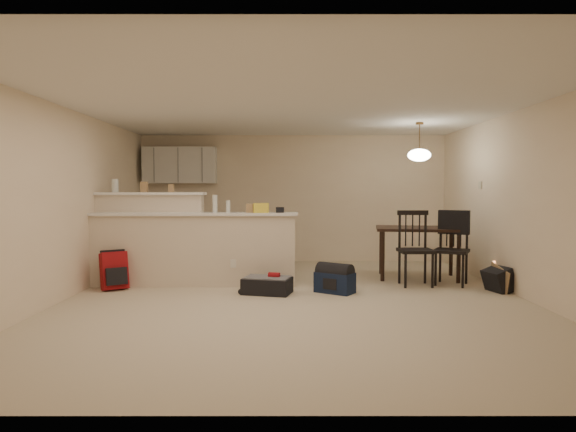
{
  "coord_description": "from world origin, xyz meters",
  "views": [
    {
      "loc": [
        -0.1,
        -6.68,
        1.44
      ],
      "look_at": [
        -0.1,
        0.7,
        1.05
      ],
      "focal_mm": 32.0,
      "sensor_mm": 36.0,
      "label": 1
    }
  ],
  "objects_px": {
    "dining_chair_far": "(451,249)",
    "pendant_lamp": "(419,154)",
    "navy_duffel": "(335,283)",
    "dining_table": "(418,233)",
    "suitcase": "(267,286)",
    "red_backpack": "(114,271)",
    "black_daypack": "(499,280)",
    "dining_chair_near": "(416,248)"
  },
  "relations": [
    {
      "from": "pendant_lamp",
      "to": "dining_chair_near",
      "type": "xyz_separation_m",
      "value": [
        -0.2,
        -0.64,
        -1.43
      ]
    },
    {
      "from": "pendant_lamp",
      "to": "dining_chair_near",
      "type": "distance_m",
      "value": 1.58
    },
    {
      "from": "suitcase",
      "to": "dining_table",
      "type": "bearing_deg",
      "value": 41.4
    },
    {
      "from": "dining_chair_far",
      "to": "dining_table",
      "type": "bearing_deg",
      "value": 147.81
    },
    {
      "from": "red_backpack",
      "to": "navy_duffel",
      "type": "height_order",
      "value": "red_backpack"
    },
    {
      "from": "dining_table",
      "to": "black_daypack",
      "type": "bearing_deg",
      "value": -43.67
    },
    {
      "from": "dining_table",
      "to": "black_daypack",
      "type": "distance_m",
      "value": 1.5
    },
    {
      "from": "dining_table",
      "to": "black_daypack",
      "type": "relative_size",
      "value": 3.86
    },
    {
      "from": "pendant_lamp",
      "to": "red_backpack",
      "type": "xyz_separation_m",
      "value": [
        -4.59,
        -0.93,
        -1.72
      ]
    },
    {
      "from": "dining_chair_near",
      "to": "suitcase",
      "type": "xyz_separation_m",
      "value": [
        -2.19,
        -0.57,
        -0.45
      ]
    },
    {
      "from": "dining_table",
      "to": "suitcase",
      "type": "bearing_deg",
      "value": -144.37
    },
    {
      "from": "dining_table",
      "to": "pendant_lamp",
      "type": "relative_size",
      "value": 2.32
    },
    {
      "from": "navy_duffel",
      "to": "dining_chair_far",
      "type": "bearing_deg",
      "value": 51.71
    },
    {
      "from": "dining_chair_far",
      "to": "black_daypack",
      "type": "height_order",
      "value": "dining_chair_far"
    },
    {
      "from": "dining_chair_far",
      "to": "navy_duffel",
      "type": "distance_m",
      "value": 1.93
    },
    {
      "from": "dining_table",
      "to": "dining_chair_far",
      "type": "xyz_separation_m",
      "value": [
        0.35,
        -0.58,
        -0.18
      ]
    },
    {
      "from": "dining_table",
      "to": "navy_duffel",
      "type": "bearing_deg",
      "value": -132.7
    },
    {
      "from": "suitcase",
      "to": "navy_duffel",
      "type": "bearing_deg",
      "value": 17.81
    },
    {
      "from": "dining_chair_far",
      "to": "red_backpack",
      "type": "relative_size",
      "value": 2.05
    },
    {
      "from": "red_backpack",
      "to": "dining_chair_near",
      "type": "bearing_deg",
      "value": -27.95
    },
    {
      "from": "dining_chair_far",
      "to": "pendant_lamp",
      "type": "bearing_deg",
      "value": 147.81
    },
    {
      "from": "pendant_lamp",
      "to": "dining_chair_far",
      "type": "height_order",
      "value": "pendant_lamp"
    },
    {
      "from": "dining_chair_near",
      "to": "black_daypack",
      "type": "height_order",
      "value": "dining_chair_near"
    },
    {
      "from": "suitcase",
      "to": "black_daypack",
      "type": "height_order",
      "value": "black_daypack"
    },
    {
      "from": "dining_chair_near",
      "to": "dining_table",
      "type": "bearing_deg",
      "value": 71.85
    },
    {
      "from": "dining_table",
      "to": "pendant_lamp",
      "type": "xyz_separation_m",
      "value": [
        -0.0,
        0.0,
        1.26
      ]
    },
    {
      "from": "dining_chair_near",
      "to": "red_backpack",
      "type": "distance_m",
      "value": 4.41
    },
    {
      "from": "navy_duffel",
      "to": "dining_table",
      "type": "bearing_deg",
      "value": 72.69
    },
    {
      "from": "dining_chair_far",
      "to": "red_backpack",
      "type": "bearing_deg",
      "value": -149.32
    },
    {
      "from": "dining_table",
      "to": "dining_chair_far",
      "type": "distance_m",
      "value": 0.71
    },
    {
      "from": "dining_chair_near",
      "to": "suitcase",
      "type": "relative_size",
      "value": 1.74
    },
    {
      "from": "dining_chair_near",
      "to": "dining_chair_far",
      "type": "bearing_deg",
      "value": 5.02
    },
    {
      "from": "pendant_lamp",
      "to": "dining_chair_far",
      "type": "xyz_separation_m",
      "value": [
        0.35,
        -0.58,
        -1.44
      ]
    },
    {
      "from": "dining_chair_far",
      "to": "suitcase",
      "type": "xyz_separation_m",
      "value": [
        -2.73,
        -0.63,
        -0.44
      ]
    },
    {
      "from": "dining_table",
      "to": "suitcase",
      "type": "height_order",
      "value": "dining_table"
    },
    {
      "from": "red_backpack",
      "to": "black_daypack",
      "type": "height_order",
      "value": "red_backpack"
    },
    {
      "from": "dining_chair_far",
      "to": "navy_duffel",
      "type": "xyz_separation_m",
      "value": [
        -1.8,
        -0.58,
        -0.4
      ]
    },
    {
      "from": "dining_chair_far",
      "to": "navy_duffel",
      "type": "height_order",
      "value": "dining_chair_far"
    },
    {
      "from": "dining_chair_near",
      "to": "navy_duffel",
      "type": "xyz_separation_m",
      "value": [
        -1.25,
        -0.52,
        -0.42
      ]
    },
    {
      "from": "dining_chair_near",
      "to": "dining_chair_far",
      "type": "height_order",
      "value": "dining_chair_near"
    },
    {
      "from": "pendant_lamp",
      "to": "red_backpack",
      "type": "distance_m",
      "value": 4.99
    },
    {
      "from": "suitcase",
      "to": "red_backpack",
      "type": "xyz_separation_m",
      "value": [
        -2.21,
        0.29,
        0.16
      ]
    }
  ]
}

